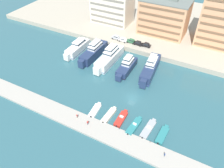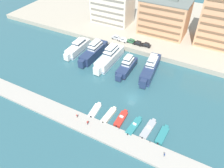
% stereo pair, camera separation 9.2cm
% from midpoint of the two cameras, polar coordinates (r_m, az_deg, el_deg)
% --- Properties ---
extents(ground_plane, '(400.00, 400.00, 0.00)m').
position_cam_midpoint_polar(ground_plane, '(76.03, 5.17, -3.65)').
color(ground_plane, '#2D5B66').
extents(quay_promenade, '(180.00, 70.00, 2.13)m').
position_cam_midpoint_polar(quay_promenade, '(125.47, 17.02, 14.50)').
color(quay_promenade, '#ADA38E').
rests_on(quay_promenade, ground).
extents(pier_dock, '(120.00, 6.36, 0.69)m').
position_cam_midpoint_polar(pier_dock, '(65.30, -1.17, -12.94)').
color(pier_dock, '#A8A399').
rests_on(pier_dock, ground).
extents(yacht_white_far_left, '(4.34, 16.75, 6.78)m').
position_cam_midpoint_polar(yacht_white_far_left, '(99.29, -9.02, 9.31)').
color(yacht_white_far_left, white).
rests_on(yacht_white_far_left, ground).
extents(yacht_navy_left, '(4.46, 19.81, 8.30)m').
position_cam_midpoint_polar(yacht_navy_left, '(95.00, -4.83, 8.41)').
color(yacht_navy_left, navy).
rests_on(yacht_navy_left, ground).
extents(yacht_white_mid_left, '(5.04, 20.72, 8.50)m').
position_cam_midpoint_polar(yacht_white_mid_left, '(91.08, -0.69, 7.05)').
color(yacht_white_mid_left, white).
rests_on(yacht_white_mid_left, ground).
extents(yacht_navy_center_left, '(4.47, 15.68, 7.60)m').
position_cam_midpoint_polar(yacht_navy_center_left, '(86.76, 3.84, 4.68)').
color(yacht_navy_center_left, navy).
rests_on(yacht_navy_center_left, ground).
extents(yacht_navy_center, '(5.75, 20.61, 8.25)m').
position_cam_midpoint_polar(yacht_navy_center, '(86.31, 9.97, 4.16)').
color(yacht_navy_center, navy).
rests_on(yacht_navy_center, ground).
extents(motorboat_white_far_left, '(2.67, 6.92, 1.53)m').
position_cam_midpoint_polar(motorboat_white_far_left, '(71.26, -4.45, -6.85)').
color(motorboat_white_far_left, white).
rests_on(motorboat_white_far_left, ground).
extents(motorboat_cream_left, '(2.31, 7.59, 1.04)m').
position_cam_midpoint_polar(motorboat_cream_left, '(69.61, -0.82, -8.15)').
color(motorboat_cream_left, beige).
rests_on(motorboat_cream_left, ground).
extents(motorboat_red_mid_left, '(2.30, 7.48, 1.38)m').
position_cam_midpoint_polar(motorboat_red_mid_left, '(68.84, 2.37, -8.99)').
color(motorboat_red_mid_left, red).
rests_on(motorboat_red_mid_left, ground).
extents(motorboat_teal_center_left, '(2.76, 8.08, 1.45)m').
position_cam_midpoint_polar(motorboat_teal_center_left, '(67.12, 5.75, -10.89)').
color(motorboat_teal_center_left, teal).
rests_on(motorboat_teal_center_left, ground).
extents(motorboat_grey_center, '(2.85, 8.48, 1.42)m').
position_cam_midpoint_polar(motorboat_grey_center, '(67.04, 9.43, -11.51)').
color(motorboat_grey_center, '#9EA3A8').
rests_on(motorboat_grey_center, ground).
extents(motorboat_teal_center_right, '(2.52, 7.54, 1.05)m').
position_cam_midpoint_polar(motorboat_teal_center_right, '(66.49, 12.98, -12.84)').
color(motorboat_teal_center_right, teal).
rests_on(motorboat_teal_center_right, ground).
extents(car_silver_far_left, '(4.14, 2.00, 1.80)m').
position_cam_midpoint_polar(car_silver_far_left, '(104.23, 1.06, 12.10)').
color(car_silver_far_left, '#B7BCC1').
rests_on(car_silver_far_left, quay_promenade).
extents(car_white_left, '(4.16, 2.05, 1.80)m').
position_cam_midpoint_polar(car_white_left, '(102.43, 2.86, 11.51)').
color(car_white_left, white).
rests_on(car_white_left, quay_promenade).
extents(car_green_mid_left, '(4.17, 2.06, 1.80)m').
position_cam_midpoint_polar(car_green_mid_left, '(101.64, 5.03, 11.15)').
color(car_green_mid_left, '#2D6642').
rests_on(car_green_mid_left, quay_promenade).
extents(car_black_center_left, '(4.19, 2.10, 1.80)m').
position_cam_midpoint_polar(car_black_center_left, '(100.26, 6.83, 10.57)').
color(car_black_center_left, black).
rests_on(car_black_center_left, quay_promenade).
extents(car_black_center, '(4.11, 1.94, 1.80)m').
position_cam_midpoint_polar(car_black_center, '(99.47, 8.93, 10.09)').
color(car_black_center, black).
rests_on(car_black_center, quay_promenade).
extents(apartment_block_far_left, '(20.48, 12.52, 23.43)m').
position_cam_midpoint_polar(apartment_block_far_left, '(117.91, 0.05, 20.82)').
color(apartment_block_far_left, silver).
rests_on(apartment_block_far_left, quay_promenade).
extents(apartment_block_left, '(22.15, 14.13, 18.24)m').
position_cam_midpoint_polar(apartment_block_left, '(109.62, 13.41, 16.72)').
color(apartment_block_left, tan).
rests_on(apartment_block_left, quay_promenade).
extents(pedestrian_near_edge, '(0.31, 0.63, 1.66)m').
position_cam_midpoint_polar(pedestrian_near_edge, '(61.61, 13.60, -17.42)').
color(pedestrian_near_edge, '#4C515B').
rests_on(pedestrian_near_edge, pier_dock).
extents(pedestrian_mid_deck, '(0.34, 0.63, 1.67)m').
position_cam_midpoint_polar(pedestrian_mid_deck, '(66.65, -6.42, -9.91)').
color(pedestrian_mid_deck, '#282D3D').
rests_on(pedestrian_mid_deck, pier_dock).
extents(pedestrian_far_side, '(0.55, 0.42, 1.63)m').
position_cam_midpoint_polar(pedestrian_far_side, '(68.87, -9.21, -8.14)').
color(pedestrian_far_side, '#7A6B56').
rests_on(pedestrian_far_side, pier_dock).
extents(bollard_west, '(0.20, 0.20, 0.61)m').
position_cam_midpoint_polar(bollard_west, '(68.84, -5.46, -8.51)').
color(bollard_west, '#2D2D33').
rests_on(bollard_west, pier_dock).
extents(bollard_west_mid, '(0.20, 0.20, 0.61)m').
position_cam_midpoint_polar(bollard_west_mid, '(65.71, 1.85, -11.52)').
color(bollard_west_mid, '#2D2D33').
rests_on(bollard_west_mid, pier_dock).
extents(bollard_east_mid, '(0.20, 0.20, 0.61)m').
position_cam_midpoint_polar(bollard_east_mid, '(63.90, 9.89, -14.55)').
color(bollard_east_mid, '#2D2D33').
rests_on(bollard_east_mid, pier_dock).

